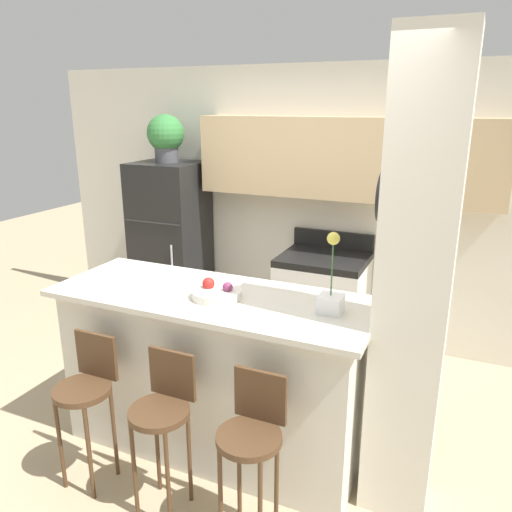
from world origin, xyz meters
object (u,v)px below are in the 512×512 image
bar_stool_right (252,437)px  fruit_bowl (217,293)px  orchid_vase (331,294)px  refrigerator (171,245)px  bar_stool_mid (163,412)px  stove_range (322,303)px  potted_plant_on_fridge (166,136)px  trash_bin (211,319)px  bar_stool_left (87,390)px

bar_stool_right → fruit_bowl: (-0.47, 0.53, 0.51)m
orchid_vase → fruit_bowl: (-0.69, -0.06, -0.08)m
bar_stool_right → refrigerator: bearing=130.9°
refrigerator → fruit_bowl: bearing=-49.4°
bar_stool_mid → refrigerator: bearing=121.9°
refrigerator → bar_stool_mid: (1.35, -2.17, -0.23)m
fruit_bowl → bar_stool_right: bearing=-48.3°
stove_range → bar_stool_right: bearing=-82.6°
potted_plant_on_fridge → fruit_bowl: (1.41, -1.64, -0.79)m
trash_bin → bar_stool_left: bearing=-81.9°
bar_stool_mid → bar_stool_left: bearing=180.0°
potted_plant_on_fridge → trash_bin: 1.81m
orchid_vase → fruit_bowl: bearing=-175.2°
bar_stool_right → potted_plant_on_fridge: potted_plant_on_fridge is taller
bar_stool_left → trash_bin: bar_stool_left is taller
stove_range → bar_stool_right: size_ratio=1.16×
stove_range → orchid_vase: 1.82m
refrigerator → bar_stool_left: 2.34m
refrigerator → fruit_bowl: 2.18m
stove_range → potted_plant_on_fridge: potted_plant_on_fridge is taller
bar_stool_mid → fruit_bowl: 0.74m
refrigerator → fruit_bowl: refrigerator is taller
bar_stool_right → trash_bin: size_ratio=2.43×
bar_stool_mid → trash_bin: bar_stool_mid is taller
bar_stool_mid → potted_plant_on_fridge: potted_plant_on_fridge is taller
stove_range → bar_stool_left: 2.31m
stove_range → potted_plant_on_fridge: bearing=180.0°
bar_stool_left → orchid_vase: orchid_vase is taller
stove_range → orchid_vase: orchid_vase is taller
refrigerator → potted_plant_on_fridge: (-0.00, 0.00, 1.08)m
potted_plant_on_fridge → bar_stool_mid: bearing=-58.1°
fruit_bowl → stove_range: bearing=83.4°
bar_stool_left → fruit_bowl: 0.94m
bar_stool_left → bar_stool_right: size_ratio=1.00×
fruit_bowl → trash_bin: fruit_bowl is taller
bar_stool_right → potted_plant_on_fridge: (-1.88, 2.17, 1.30)m
bar_stool_mid → bar_stool_right: (0.53, 0.00, 0.00)m
refrigerator → trash_bin: 0.87m
refrigerator → bar_stool_left: refrigerator is taller
refrigerator → trash_bin: bearing=-20.3°
stove_range → refrigerator: bearing=180.0°
bar_stool_left → fruit_bowl: bearing=42.1°
refrigerator → bar_stool_mid: size_ratio=1.80×
orchid_vase → trash_bin: size_ratio=1.22×
bar_stool_right → orchid_vase: (0.21, 0.59, 0.60)m
fruit_bowl → refrigerator: bearing=130.6°
bar_stool_mid → bar_stool_right: 0.53m
stove_range → fruit_bowl: bearing=-96.6°
trash_bin → stove_range: bearing=10.8°
bar_stool_right → trash_bin: bearing=124.1°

